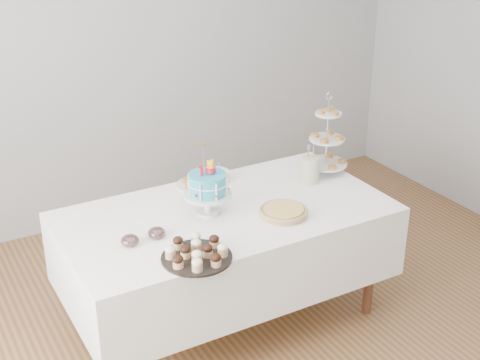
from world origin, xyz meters
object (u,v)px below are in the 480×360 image
table (226,244)px  plate_stack (216,176)px  tiered_stand (327,139)px  pastry_plate (197,183)px  jam_bowl_b (157,233)px  jam_bowl_a (130,241)px  utensil_pitcher (310,169)px  pie (283,212)px  cupcake_tray (197,252)px  birthday_cake (208,195)px

table → plate_stack: plate_stack is taller
tiered_stand → pastry_plate: (-0.84, 0.22, -0.21)m
table → jam_bowl_b: 0.55m
jam_bowl_b → jam_bowl_a: bearing=-177.2°
pastry_plate → utensil_pitcher: 0.73m
pie → table: bearing=140.1°
cupcake_tray → jam_bowl_a: size_ratio=3.75×
cupcake_tray → jam_bowl_b: 0.32m
tiered_stand → cupcake_tray: bearing=-155.0°
table → utensil_pitcher: size_ratio=7.44×
jam_bowl_b → table: bearing=11.1°
pastry_plate → birthday_cake: bearing=-106.2°
birthday_cake → plate_stack: size_ratio=2.50×
plate_stack → pie: bearing=-79.5°
table → pastry_plate: (0.00, 0.40, 0.24)m
cupcake_tray → jam_bowl_b: cupcake_tray is taller
pastry_plate → jam_bowl_a: size_ratio=2.63×
table → pastry_plate: bearing=89.5°
jam_bowl_a → utensil_pitcher: (1.29, 0.19, 0.06)m
tiered_stand → birthday_cake: bearing=-170.8°
jam_bowl_a → utensil_pitcher: utensil_pitcher is taller
birthday_cake → jam_bowl_a: bearing=-165.3°
table → jam_bowl_a: size_ratio=19.58×
pie → jam_bowl_b: bearing=170.4°
plate_stack → pastry_plate: 0.14m
birthday_cake → plate_stack: bearing=58.6°
tiered_stand → plate_stack: size_ratio=3.20×
table → jam_bowl_a: 0.69m
plate_stack → utensil_pitcher: utensil_pitcher is taller
table → tiered_stand: (0.84, 0.17, 0.46)m
utensil_pitcher → jam_bowl_a: bearing=163.6°
birthday_cake → cupcake_tray: birthday_cake is taller
pie → birthday_cake: bearing=147.2°
jam_bowl_a → jam_bowl_b: size_ratio=1.00×
tiered_stand → utensil_pitcher: 0.24m
jam_bowl_a → jam_bowl_b: bearing=2.8°
pie → jam_bowl_b: 0.75m
birthday_cake → plate_stack: (0.25, 0.38, -0.08)m
pie → plate_stack: bearing=100.5°
table → jam_bowl_b: size_ratio=19.68×
plate_stack → jam_bowl_a: bearing=-147.2°
pastry_plate → table: bearing=-90.5°
plate_stack → jam_bowl_b: size_ratio=1.76×
utensil_pitcher → pie: bearing=-167.2°
pastry_plate → utensil_pitcher: (0.66, -0.30, 0.07)m
cupcake_tray → tiered_stand: 1.37m
pie → pastry_plate: bearing=112.7°
tiered_stand → jam_bowl_a: bearing=-169.5°
tiered_stand → utensil_pitcher: tiered_stand is taller
table → cupcake_tray: bearing=-133.9°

